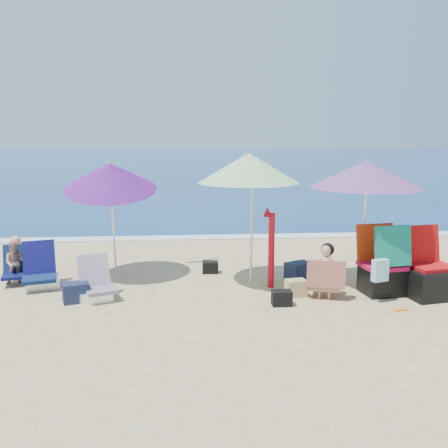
{
  "coord_description": "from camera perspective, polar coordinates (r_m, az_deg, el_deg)",
  "views": [
    {
      "loc": [
        -0.93,
        -6.95,
        2.54
      ],
      "look_at": [
        -0.3,
        1.0,
        1.1
      ],
      "focal_mm": 39.65,
      "sensor_mm": 36.0,
      "label": 1
    }
  ],
  "objects": [
    {
      "name": "ground",
      "position": [
        7.46,
        2.95,
        -9.69
      ],
      "size": [
        120.0,
        120.0,
        0.0
      ],
      "color": "#D8BC84",
      "rests_on": "ground"
    },
    {
      "name": "sea",
      "position": [
        52.02,
        -3.54,
        7.36
      ],
      "size": [
        120.0,
        80.0,
        0.12
      ],
      "color": "navy",
      "rests_on": "ground"
    },
    {
      "name": "foam",
      "position": [
        12.34,
        -0.12,
        -1.54
      ],
      "size": [
        120.0,
        0.5,
        0.04
      ],
      "color": "white",
      "rests_on": "ground"
    },
    {
      "name": "umbrella_turquoise",
      "position": [
        8.53,
        16.08,
        5.52
      ],
      "size": [
        2.27,
        2.27,
        2.16
      ],
      "color": "white",
      "rests_on": "ground"
    },
    {
      "name": "umbrella_striped",
      "position": [
        8.29,
        2.84,
        6.46
      ],
      "size": [
        2.25,
        2.25,
        2.28
      ],
      "color": "silver",
      "rests_on": "ground"
    },
    {
      "name": "umbrella_blue",
      "position": [
        8.88,
        -13.01,
        5.38
      ],
      "size": [
        1.73,
        1.79,
        2.23
      ],
      "color": "white",
      "rests_on": "ground"
    },
    {
      "name": "furled_umbrella",
      "position": [
        8.25,
        5.39,
        -2.21
      ],
      "size": [
        0.27,
        0.33,
        1.4
      ],
      "color": "#B80D17",
      "rests_on": "ground"
    },
    {
      "name": "chair_navy",
      "position": [
        8.95,
        -20.35,
        -5.57
      ],
      "size": [
        0.71,
        0.85,
        0.75
      ],
      "color": "#0C1E48",
      "rests_on": "ground"
    },
    {
      "name": "chair_rainbow",
      "position": [
        8.05,
        -14.58,
        -7.17
      ],
      "size": [
        0.72,
        0.74,
        0.67
      ],
      "color": "#D14F4A",
      "rests_on": "ground"
    },
    {
      "name": "camp_chair_left",
      "position": [
        8.48,
        22.43,
        -5.64
      ],
      "size": [
        0.79,
        0.79,
        1.11
      ],
      "color": "#AF0C10",
      "rests_on": "ground"
    },
    {
      "name": "camp_chair_right",
      "position": [
        8.36,
        17.83,
        -4.95
      ],
      "size": [
        0.71,
        0.89,
        1.17
      ],
      "color": "#C20D39",
      "rests_on": "ground"
    },
    {
      "name": "person_center",
      "position": [
        7.93,
        11.61,
        -5.49
      ],
      "size": [
        0.63,
        0.57,
        0.87
      ],
      "color": "tan",
      "rests_on": "ground"
    },
    {
      "name": "person_left",
      "position": [
        9.26,
        -22.87,
        -4.07
      ],
      "size": [
        0.57,
        0.68,
        0.84
      ],
      "color": "tan",
      "rests_on": "ground"
    },
    {
      "name": "bag_navy_a",
      "position": [
        8.01,
        -16.72,
        -7.56
      ],
      "size": [
        0.46,
        0.39,
        0.3
      ],
      "color": "#1B213C",
      "rests_on": "ground"
    },
    {
      "name": "bag_black_a",
      "position": [
        9.26,
        -1.6,
        -5.01
      ],
      "size": [
        0.29,
        0.22,
        0.21
      ],
      "color": "black",
      "rests_on": "ground"
    },
    {
      "name": "bag_tan",
      "position": [
        8.03,
        8.28,
        -7.32
      ],
      "size": [
        0.34,
        0.27,
        0.27
      ],
      "color": "tan",
      "rests_on": "ground"
    },
    {
      "name": "bag_navy_b",
      "position": [
        8.85,
        8.65,
        -5.46
      ],
      "size": [
        0.54,
        0.49,
        0.33
      ],
      "color": "#1B243C",
      "rests_on": "ground"
    },
    {
      "name": "bag_black_b",
      "position": [
        7.59,
        6.67,
        -8.47
      ],
      "size": [
        0.3,
        0.21,
        0.23
      ],
      "color": "black",
      "rests_on": "ground"
    },
    {
      "name": "orange_item",
      "position": [
        7.81,
        19.7,
        -9.26
      ],
      "size": [
        0.23,
        0.13,
        0.03
      ],
      "color": "orange",
      "rests_on": "ground"
    }
  ]
}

